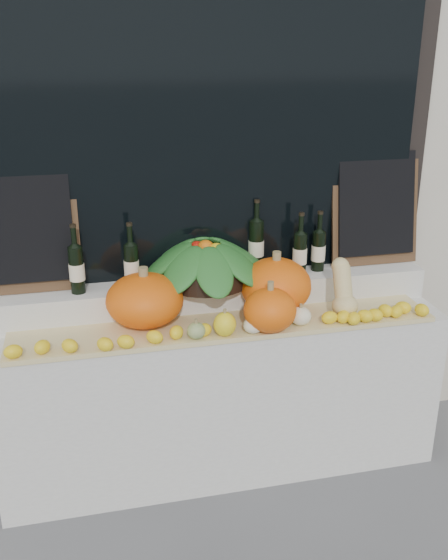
# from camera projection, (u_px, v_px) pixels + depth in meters

# --- Properties ---
(storefront_facade) EXTENTS (7.00, 0.94, 4.50)m
(storefront_facade) POSITION_uv_depth(u_px,v_px,m) (191.00, 33.00, 3.35)
(storefront_facade) COLOR beige
(storefront_facade) RESTS_ON ground
(display_sill) EXTENTS (2.30, 0.55, 0.88)m
(display_sill) POSITION_uv_depth(u_px,v_px,m) (221.00, 393.00, 3.35)
(display_sill) COLOR silver
(display_sill) RESTS_ON ground
(rear_tier) EXTENTS (2.30, 0.25, 0.16)m
(rear_tier) POSITION_uv_depth(u_px,v_px,m) (214.00, 293.00, 3.30)
(rear_tier) COLOR silver
(rear_tier) RESTS_ON display_sill
(straw_bedding) EXTENTS (2.10, 0.32, 0.02)m
(straw_bedding) POSITION_uv_depth(u_px,v_px,m) (226.00, 326.00, 3.08)
(straw_bedding) COLOR tan
(straw_bedding) RESTS_ON display_sill
(pumpkin_left) EXTENTS (0.46, 0.46, 0.26)m
(pumpkin_left) POSITION_uv_depth(u_px,v_px,m) (145.00, 300.00, 3.02)
(pumpkin_left) COLOR orange
(pumpkin_left) RESTS_ON straw_bedding
(pumpkin_right) EXTENTS (0.46, 0.46, 0.28)m
(pumpkin_right) POSITION_uv_depth(u_px,v_px,m) (276.00, 286.00, 3.17)
(pumpkin_right) COLOR orange
(pumpkin_right) RESTS_ON straw_bedding
(pumpkin_center) EXTENTS (0.30, 0.30, 0.21)m
(pumpkin_center) POSITION_uv_depth(u_px,v_px,m) (270.00, 310.00, 2.97)
(pumpkin_center) COLOR orange
(pumpkin_center) RESTS_ON straw_bedding
(butternut_squash) EXTENTS (0.13, 0.20, 0.28)m
(butternut_squash) POSITION_uv_depth(u_px,v_px,m) (343.00, 291.00, 3.14)
(butternut_squash) COLOR #DEC682
(butternut_squash) RESTS_ON straw_bedding
(decorative_gourds) EXTENTS (0.62, 0.14, 0.14)m
(decorative_gourds) POSITION_uv_depth(u_px,v_px,m) (253.00, 322.00, 2.98)
(decorative_gourds) COLOR #37671F
(decorative_gourds) RESTS_ON straw_bedding
(lemon_heap) EXTENTS (2.20, 0.16, 0.06)m
(lemon_heap) POSITION_uv_depth(u_px,v_px,m) (232.00, 328.00, 2.96)
(lemon_heap) COLOR yellow
(lemon_heap) RESTS_ON straw_bedding
(produce_bowl) EXTENTS (0.71, 0.71, 0.23)m
(produce_bowl) POSITION_uv_depth(u_px,v_px,m) (206.00, 261.00, 3.21)
(produce_bowl) COLOR black
(produce_bowl) RESTS_ON rear_tier
(wine_bottle_far_left) EXTENTS (0.08, 0.08, 0.35)m
(wine_bottle_far_left) POSITION_uv_depth(u_px,v_px,m) (77.00, 269.00, 3.06)
(wine_bottle_far_left) COLOR black
(wine_bottle_far_left) RESTS_ON rear_tier
(wine_bottle_near_left) EXTENTS (0.08, 0.08, 0.34)m
(wine_bottle_near_left) POSITION_uv_depth(u_px,v_px,m) (131.00, 265.00, 3.12)
(wine_bottle_near_left) COLOR black
(wine_bottle_near_left) RESTS_ON rear_tier
(wine_bottle_tall) EXTENTS (0.08, 0.08, 0.40)m
(wine_bottle_tall) POSITION_uv_depth(u_px,v_px,m) (256.00, 245.00, 3.34)
(wine_bottle_tall) COLOR black
(wine_bottle_tall) RESTS_ON rear_tier
(wine_bottle_near_right) EXTENTS (0.08, 0.08, 0.34)m
(wine_bottle_near_right) POSITION_uv_depth(u_px,v_px,m) (300.00, 253.00, 3.31)
(wine_bottle_near_right) COLOR black
(wine_bottle_near_right) RESTS_ON rear_tier
(wine_bottle_far_right) EXTENTS (0.08, 0.08, 0.33)m
(wine_bottle_far_right) POSITION_uv_depth(u_px,v_px,m) (318.00, 250.00, 3.36)
(wine_bottle_far_right) COLOR black
(wine_bottle_far_right) RESTS_ON rear_tier
(chalkboard_left) EXTENTS (0.50, 0.13, 0.61)m
(chalkboard_left) POSITION_uv_depth(u_px,v_px,m) (26.00, 228.00, 3.02)
(chalkboard_left) COLOR #4C331E
(chalkboard_left) RESTS_ON rear_tier
(chalkboard_right) EXTENTS (0.50, 0.13, 0.61)m
(chalkboard_right) POSITION_uv_depth(u_px,v_px,m) (376.00, 207.00, 3.41)
(chalkboard_right) COLOR #4C331E
(chalkboard_right) RESTS_ON rear_tier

